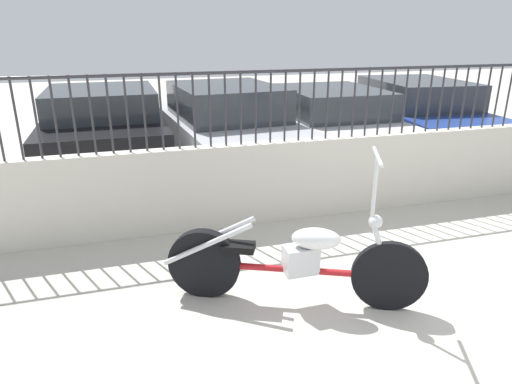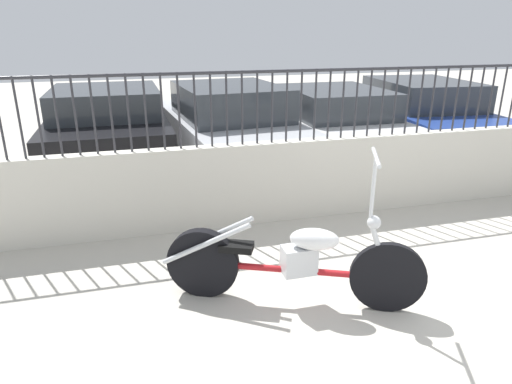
# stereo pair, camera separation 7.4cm
# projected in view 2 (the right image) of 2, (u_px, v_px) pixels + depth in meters

# --- Properties ---
(ground_plane) EXTENTS (40.00, 40.00, 0.00)m
(ground_plane) POSITION_uv_depth(u_px,v_px,m) (508.00, 350.00, 3.35)
(ground_plane) COLOR #B7B2A5
(low_wall) EXTENTS (8.76, 0.18, 0.97)m
(low_wall) POSITION_uv_depth(u_px,v_px,m) (345.00, 175.00, 5.72)
(low_wall) COLOR beige
(low_wall) RESTS_ON ground_plane
(fence_railing) EXTENTS (8.76, 0.04, 0.82)m
(fence_railing) POSITION_uv_depth(u_px,v_px,m) (350.00, 93.00, 5.37)
(fence_railing) COLOR #2D2D33
(fence_railing) RESTS_ON low_wall
(motorcycle_red) EXTENTS (2.06, 1.03, 1.34)m
(motorcycle_red) POSITION_uv_depth(u_px,v_px,m) (281.00, 260.00, 3.82)
(motorcycle_red) COLOR black
(motorcycle_red) RESTS_ON ground_plane
(car_black) EXTENTS (1.86, 3.95, 1.33)m
(car_black) POSITION_uv_depth(u_px,v_px,m) (109.00, 127.00, 7.57)
(car_black) COLOR black
(car_black) RESTS_ON ground_plane
(car_silver) EXTENTS (2.05, 4.26, 1.37)m
(car_silver) POSITION_uv_depth(u_px,v_px,m) (227.00, 126.00, 7.61)
(car_silver) COLOR black
(car_silver) RESTS_ON ground_plane
(car_white) EXTENTS (1.83, 4.18, 1.24)m
(car_white) POSITION_uv_depth(u_px,v_px,m) (330.00, 122.00, 8.21)
(car_white) COLOR black
(car_white) RESTS_ON ground_plane
(car_blue) EXTENTS (2.18, 4.62, 1.30)m
(car_blue) POSITION_uv_depth(u_px,v_px,m) (416.00, 113.00, 8.97)
(car_blue) COLOR black
(car_blue) RESTS_ON ground_plane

